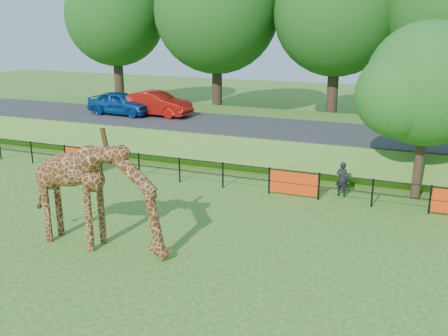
# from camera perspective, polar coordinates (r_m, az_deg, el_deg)

# --- Properties ---
(ground) EXTENTS (90.00, 90.00, 0.00)m
(ground) POSITION_cam_1_polar(r_m,az_deg,el_deg) (14.33, -12.31, -11.88)
(ground) COLOR #2C6519
(ground) RESTS_ON ground
(giraffe) EXTENTS (4.72, 0.98, 3.36)m
(giraffe) POSITION_cam_1_polar(r_m,az_deg,el_deg) (15.40, -14.25, -3.13)
(giraffe) COLOR #532711
(giraffe) RESTS_ON ground
(perimeter_fence) EXTENTS (28.07, 0.10, 1.10)m
(perimeter_fence) POSITION_cam_1_polar(r_m,az_deg,el_deg) (20.67, -0.14, -0.80)
(perimeter_fence) COLOR black
(perimeter_fence) RESTS_ON ground
(embankment) EXTENTS (40.00, 9.00, 1.30)m
(embankment) POSITION_cam_1_polar(r_m,az_deg,el_deg) (27.52, 5.66, 3.76)
(embankment) COLOR #2C6519
(embankment) RESTS_ON ground
(road) EXTENTS (40.00, 5.00, 0.12)m
(road) POSITION_cam_1_polar(r_m,az_deg,el_deg) (25.96, 4.78, 4.61)
(road) COLOR #2B2B2D
(road) RESTS_ON embankment
(car_blue) EXTENTS (4.03, 1.82, 1.34)m
(car_blue) POSITION_cam_1_polar(r_m,az_deg,el_deg) (29.71, -11.74, 7.29)
(car_blue) COLOR #1552AB
(car_blue) RESTS_ON road
(car_red) EXTENTS (4.28, 1.67, 1.39)m
(car_red) POSITION_cam_1_polar(r_m,az_deg,el_deg) (29.04, -7.80, 7.31)
(car_red) COLOR red
(car_red) RESTS_ON road
(visitor) EXTENTS (0.58, 0.46, 1.41)m
(visitor) POSITION_cam_1_polar(r_m,az_deg,el_deg) (20.19, 13.37, -1.25)
(visitor) COLOR black
(visitor) RESTS_ON ground
(tree_east) EXTENTS (5.40, 4.71, 6.76)m
(tree_east) POSITION_cam_1_polar(r_m,az_deg,el_deg) (20.11, 22.50, 8.35)
(tree_east) COLOR #332217
(tree_east) RESTS_ON ground
(bg_tree_line) EXTENTS (37.30, 8.80, 11.82)m
(bg_tree_line) POSITION_cam_1_polar(r_m,az_deg,el_deg) (32.77, 12.64, 17.05)
(bg_tree_line) COLOR #332217
(bg_tree_line) RESTS_ON ground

